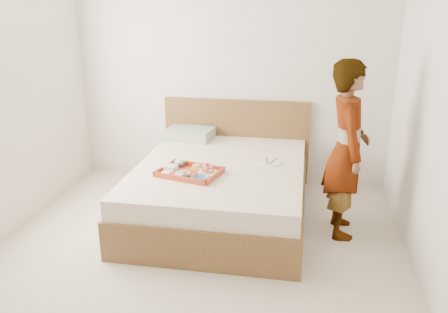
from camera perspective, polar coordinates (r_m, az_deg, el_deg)
ground at (r=3.71m, az=-4.47°, el=-13.99°), size 3.50×4.00×0.01m
wall_back at (r=5.12m, az=0.82°, el=11.00°), size 3.50×0.01×2.60m
wall_front at (r=1.48m, az=-25.88°, el=-12.28°), size 3.50×0.01×2.60m
bed at (r=4.43m, az=-0.41°, el=-4.25°), size 1.65×2.00×0.53m
headboard at (r=5.26m, az=1.52°, el=2.00°), size 1.65×0.06×0.95m
pillow at (r=5.14m, az=-4.24°, el=2.87°), size 0.53×0.40×0.12m
tray at (r=4.10m, az=-4.31°, el=-1.92°), size 0.61×0.51×0.05m
prawn_plate at (r=4.08m, az=-1.96°, el=-2.05°), size 0.22×0.22×0.01m
navy_bowl_big at (r=3.93m, az=-3.01°, el=-2.75°), size 0.18×0.18×0.04m
sauce_dish at (r=3.97m, az=-4.73°, el=-2.61°), size 0.09×0.09×0.03m
meat_plate at (r=4.10m, az=-5.21°, el=-2.05°), size 0.16×0.16×0.01m
bread_plate at (r=4.20m, az=-3.28°, el=-1.49°), size 0.16×0.16×0.01m
salad_bowl at (r=4.28m, az=-5.62°, el=-0.93°), size 0.14×0.14×0.04m
plastic_tub at (r=4.18m, az=-6.66°, el=-1.41°), size 0.13×0.12×0.05m
cheese_round at (r=4.08m, az=-7.26°, el=-2.10°), size 0.09×0.09×0.03m
dinner_plate at (r=4.42m, az=5.76°, el=-0.64°), size 0.26×0.26×0.01m
person at (r=4.09m, az=15.02°, el=0.79°), size 0.41×0.60×1.56m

